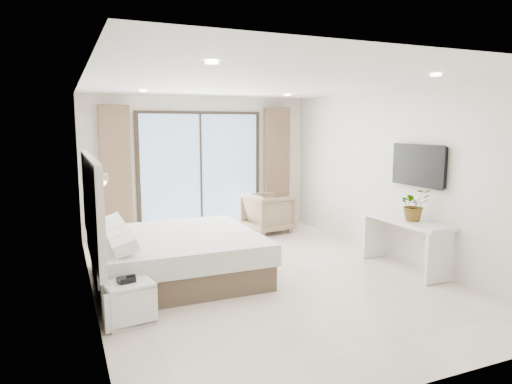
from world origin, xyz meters
TOP-DOWN VIEW (x-y plane):
  - ground at (0.00, 0.00)m, footprint 6.20×6.20m
  - room_shell at (-0.20, 0.77)m, footprint 4.62×6.22m
  - bed at (-1.19, 0.33)m, footprint 2.23×2.13m
  - nightstand at (-1.99, -0.91)m, footprint 0.56×0.49m
  - phone at (-2.01, -0.90)m, footprint 0.20×0.17m
  - console_desk at (2.04, -0.60)m, footprint 0.47×1.52m
  - plant at (2.04, -0.76)m, footprint 0.52×0.56m
  - armchair at (1.20, 2.40)m, footprint 0.89×0.93m

SIDE VIEW (x-z plane):
  - ground at x=0.00m, z-range 0.00..0.00m
  - nightstand at x=-1.99m, z-range 0.00..0.45m
  - bed at x=-1.19m, z-range -0.06..0.71m
  - armchair at x=1.20m, z-range 0.00..0.85m
  - phone at x=-2.01m, z-range 0.46..0.51m
  - console_desk at x=2.04m, z-range 0.17..0.94m
  - plant at x=2.04m, z-range 0.77..1.14m
  - room_shell at x=-0.20m, z-range 0.22..2.94m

